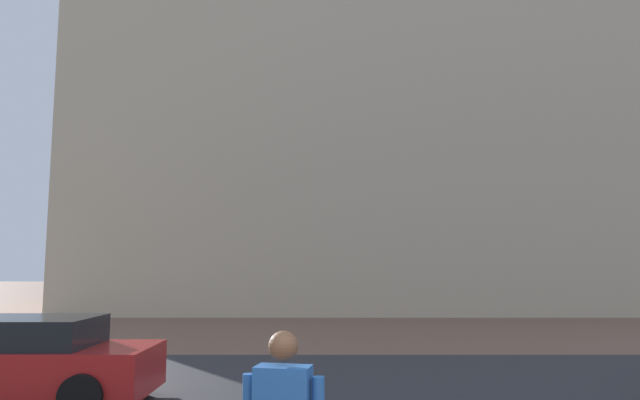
{
  "coord_description": "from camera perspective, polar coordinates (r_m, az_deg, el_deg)",
  "views": [
    {
      "loc": [
        -0.15,
        -2.72,
        2.21
      ],
      "look_at": [
        -0.13,
        9.78,
        3.64
      ],
      "focal_mm": 31.57,
      "sensor_mm": 36.0,
      "label": 1
    }
  ],
  "objects": [
    {
      "name": "street_asphalt_strip",
      "position": [
        10.93,
        0.72,
        -18.18
      ],
      "size": [
        120.0,
        6.81,
        0.0
      ],
      "primitive_type": "cube",
      "color": "#2D2D33",
      "rests_on": "ground_plane"
    },
    {
      "name": "ground_plane",
      "position": [
        12.91,
        0.58,
        -16.39
      ],
      "size": [
        120.0,
        120.0,
        0.0
      ],
      "primitive_type": "plane",
      "color": "brown"
    },
    {
      "name": "car_red",
      "position": [
        10.54,
        -28.74,
        -14.19
      ],
      "size": [
        4.42,
        1.93,
        1.36
      ],
      "color": "red",
      "rests_on": "ground_plane"
    },
    {
      "name": "landmark_building",
      "position": [
        31.79,
        3.61,
        9.83
      ],
      "size": [
        28.25,
        14.07,
        37.17
      ],
      "color": "beige",
      "rests_on": "ground_plane"
    }
  ]
}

